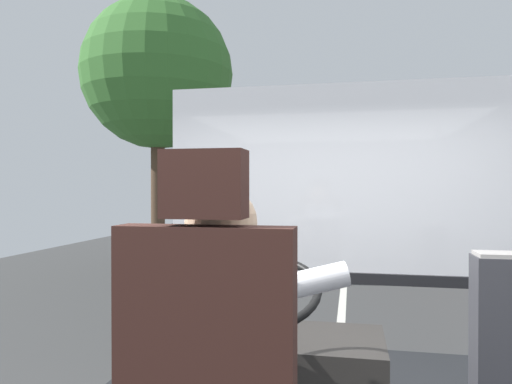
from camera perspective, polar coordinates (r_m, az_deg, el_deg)
name	(u,v)px	position (r m, az deg, el deg)	size (l,w,h in m)	color
ground	(345,272)	(10.89, 10.72, -9.54)	(18.00, 44.00, 0.06)	#393939
bus_driver	(226,342)	(1.53, -3.64, -17.64)	(0.77, 0.62, 0.77)	#332D28
steering_console	(278,369)	(2.64, 2.64, -20.57)	(1.10, 0.99, 0.86)	#282623
fare_box	(496,336)	(2.78, 27.08, -15.28)	(0.22, 0.20, 0.85)	#333338
windshield_panel	(332,205)	(3.54, 9.20, -1.56)	(2.50, 0.08, 1.48)	silver
street_tree	(158,75)	(10.93, -11.81, 13.73)	(3.31, 3.31, 6.05)	#4C3828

